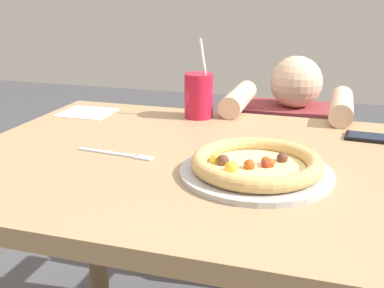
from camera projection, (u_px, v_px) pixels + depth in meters
name	position (u px, v px, depth m)	size (l,w,h in m)	color
dining_table	(202.00, 201.00, 1.18)	(1.16, 0.87, 0.75)	tan
pizza_near	(256.00, 166.00, 1.02)	(0.33, 0.33, 0.05)	#B7B7BC
drink_cup_colored	(199.00, 95.00, 1.46)	(0.09, 0.09, 0.24)	red
paper_napkin	(87.00, 113.00, 1.53)	(0.16, 0.14, 0.00)	white
fork	(119.00, 154.00, 1.15)	(0.20, 0.04, 0.00)	silver
cell_phone	(375.00, 138.00, 1.27)	(0.16, 0.08, 0.01)	black
diner_seated	(289.00, 183.00, 1.84)	(0.39, 0.51, 0.90)	#333847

